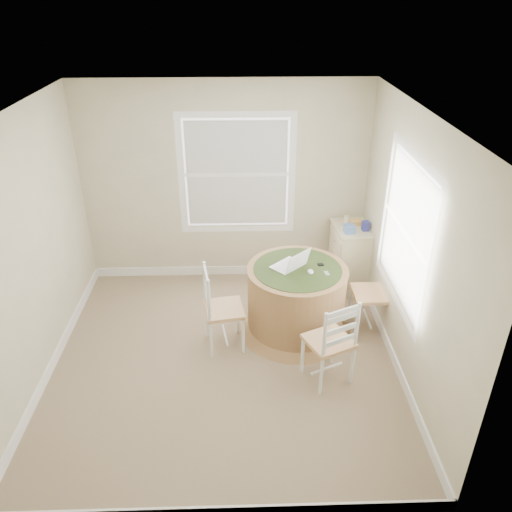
{
  "coord_description": "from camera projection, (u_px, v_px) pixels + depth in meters",
  "views": [
    {
      "loc": [
        0.21,
        -4.15,
        3.55
      ],
      "look_at": [
        0.35,
        0.45,
        1.02
      ],
      "focal_mm": 35.0,
      "sensor_mm": 36.0,
      "label": 1
    }
  ],
  "objects": [
    {
      "name": "phone",
      "position": [
        327.0,
        274.0,
        5.36
      ],
      "size": [
        0.06,
        0.1,
        0.02
      ],
      "primitive_type": "cube",
      "rotation": [
        0.0,
        0.0,
        0.16
      ],
      "color": "#B7BABF",
      "rests_on": "round_table"
    },
    {
      "name": "box_yellow",
      "position": [
        357.0,
        222.0,
        6.33
      ],
      "size": [
        0.16,
        0.11,
        0.06
      ],
      "primitive_type": "cube",
      "rotation": [
        0.0,
        0.0,
        0.09
      ],
      "color": "#DEA34E",
      "rests_on": "corner_chest"
    },
    {
      "name": "mouse",
      "position": [
        311.0,
        272.0,
        5.37
      ],
      "size": [
        0.08,
        0.11,
        0.03
      ],
      "primitive_type": "ellipsoid",
      "rotation": [
        0.0,
        0.0,
        0.16
      ],
      "color": "white",
      "rests_on": "round_table"
    },
    {
      "name": "cup_cream",
      "position": [
        346.0,
        219.0,
        6.39
      ],
      "size": [
        0.07,
        0.07,
        0.09
      ],
      "primitive_type": "cylinder",
      "color": "beige",
      "rests_on": "corner_chest"
    },
    {
      "name": "chair_right",
      "position": [
        371.0,
        293.0,
        5.61
      ],
      "size": [
        0.4,
        0.42,
        0.95
      ],
      "primitive_type": null,
      "rotation": [
        0.0,
        0.0,
        -1.57
      ],
      "color": "white",
      "rests_on": "ground"
    },
    {
      "name": "round_table",
      "position": [
        296.0,
        297.0,
        5.62
      ],
      "size": [
        1.29,
        1.29,
        0.8
      ],
      "rotation": [
        0.0,
        0.0,
        0.16
      ],
      "color": "#946A42",
      "rests_on": "ground"
    },
    {
      "name": "corner_chest",
      "position": [
        351.0,
        256.0,
        6.48
      ],
      "size": [
        0.53,
        0.67,
        0.84
      ],
      "rotation": [
        0.0,
        0.0,
        0.09
      ],
      "color": "beige",
      "rests_on": "ground"
    },
    {
      "name": "chair_near",
      "position": [
        329.0,
        341.0,
        4.87
      ],
      "size": [
        0.55,
        0.54,
        0.95
      ],
      "primitive_type": null,
      "rotation": [
        0.0,
        0.0,
        3.58
      ],
      "color": "white",
      "rests_on": "ground"
    },
    {
      "name": "tissue_box",
      "position": [
        349.0,
        229.0,
        6.1
      ],
      "size": [
        0.13,
        0.13,
        0.1
      ],
      "primitive_type": "cube",
      "rotation": [
        0.0,
        0.0,
        0.09
      ],
      "color": "#5578C3",
      "rests_on": "corner_chest"
    },
    {
      "name": "keys",
      "position": [
        321.0,
        265.0,
        5.51
      ],
      "size": [
        0.07,
        0.06,
        0.02
      ],
      "primitive_type": "cube",
      "rotation": [
        0.0,
        0.0,
        0.16
      ],
      "color": "black",
      "rests_on": "round_table"
    },
    {
      "name": "chair_left",
      "position": [
        224.0,
        309.0,
        5.34
      ],
      "size": [
        0.46,
        0.48,
        0.95
      ],
      "primitive_type": null,
      "rotation": [
        0.0,
        0.0,
        1.74
      ],
      "color": "white",
      "rests_on": "ground"
    },
    {
      "name": "box_blue",
      "position": [
        367.0,
        226.0,
        6.16
      ],
      "size": [
        0.09,
        0.09,
        0.12
      ],
      "primitive_type": "cube",
      "rotation": [
        0.0,
        0.0,
        0.09
      ],
      "color": "navy",
      "rests_on": "corner_chest"
    },
    {
      "name": "laptop",
      "position": [
        290.0,
        265.0,
        5.46
      ],
      "size": [
        0.46,
        0.46,
        0.24
      ],
      "rotation": [
        0.0,
        0.0,
        3.9
      ],
      "color": "white",
      "rests_on": "round_table"
    },
    {
      "name": "room",
      "position": [
        238.0,
        245.0,
        4.86
      ],
      "size": [
        3.64,
        3.64,
        2.64
      ],
      "color": "#90725B",
      "rests_on": "ground"
    }
  ]
}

